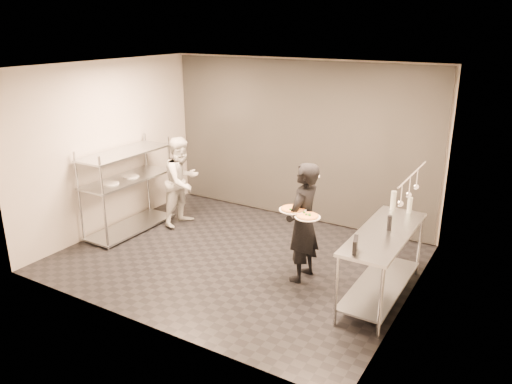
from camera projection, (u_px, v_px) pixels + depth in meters
The scene contains 13 objects.
room_shell at pixel (276, 151), 7.98m from camera, with size 5.00×4.00×2.80m.
pass_rack at pixel (127, 187), 8.27m from camera, with size 0.60×1.60×1.50m.
prep_counter at pixel (383, 253), 6.21m from camera, with size 0.60×1.80×0.92m.
utensil_rail at pixel (410, 186), 5.80m from camera, with size 0.07×1.20×0.31m.
waiter at pixel (303, 222), 6.64m from camera, with size 0.60×0.39×1.65m, color black.
chef at pixel (182, 181), 8.54m from camera, with size 0.75×0.58×1.54m, color silver.
pizza_plate_near at pixel (293, 209), 6.47m from camera, with size 0.36×0.36×0.05m.
pizza_plate_far at pixel (307, 216), 6.30m from camera, with size 0.33×0.33×0.05m.
salad_plate at pixel (309, 174), 6.73m from camera, with size 0.30×0.30×0.07m.
pos_monitor at pixel (355, 245), 5.57m from camera, with size 0.04×0.22×0.16m, color black.
bottle_green at pixel (393, 200), 6.79m from camera, with size 0.07×0.07×0.27m, color gray.
bottle_clear at pixel (410, 205), 6.69m from camera, with size 0.06×0.06×0.22m, color gray.
bottle_dark at pixel (389, 223), 6.12m from camera, with size 0.06×0.06×0.19m, color black.
Camera 1 is at (3.71, -5.65, 3.36)m, focal length 35.00 mm.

